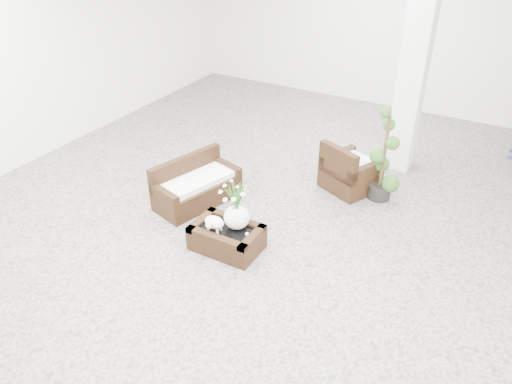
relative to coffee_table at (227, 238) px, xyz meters
The scene contains 9 objects.
ground 0.69m from the coffee_table, 79.22° to the left, with size 11.00×11.00×0.00m, color gray.
column 4.03m from the coffee_table, 69.04° to the left, with size 0.40×0.40×3.50m, color white.
coffee_table is the anchor object (origin of this frame).
sheep_figurine 0.30m from the coffee_table, 140.19° to the right, with size 0.28×0.23×0.21m, color white.
planter_narcissus 0.57m from the coffee_table, 45.00° to the left, with size 0.44×0.44×0.80m, color white, non-canonical shape.
tealight 0.35m from the coffee_table, ahead, with size 0.04×0.04×0.03m, color white.
armchair 2.47m from the coffee_table, 69.53° to the left, with size 0.75×0.72×0.80m, color #311D0E.
loveseat 1.27m from the coffee_table, 143.33° to the left, with size 1.30×0.62×0.69m, color #311D0E.
topiary 2.70m from the coffee_table, 58.93° to the left, with size 0.39×0.39×1.47m, color #274917, non-canonical shape.
Camera 1 is at (2.85, -5.11, 4.11)m, focal length 35.02 mm.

